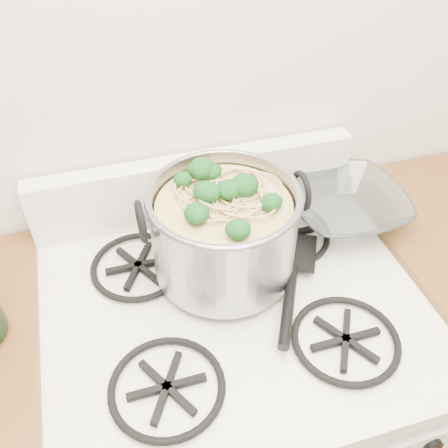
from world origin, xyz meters
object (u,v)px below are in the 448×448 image
gas_range (233,417)px  stock_pot (224,231)px  spatula (295,249)px  glass_bowl (344,212)px

gas_range → stock_pot: size_ratio=2.79×
stock_pot → spatula: bearing=-4.0°
stock_pot → glass_bowl: stock_pot is taller
spatula → glass_bowl: 0.18m
stock_pot → spatula: 0.18m
gas_range → stock_pot: bearing=87.3°
spatula → glass_bowl: (0.16, 0.08, 0.00)m
stock_pot → glass_bowl: (0.32, 0.07, -0.08)m
glass_bowl → stock_pot: bearing=-167.4°
gas_range → stock_pot: (0.00, 0.09, 0.58)m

